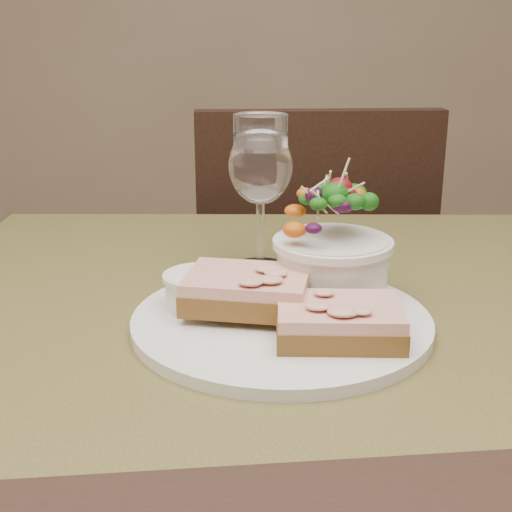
{
  "coord_description": "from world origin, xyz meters",
  "views": [
    {
      "loc": [
        -0.01,
        -0.69,
        1.04
      ],
      "look_at": [
        -0.01,
        0.01,
        0.81
      ],
      "focal_mm": 50.0,
      "sensor_mm": 36.0,
      "label": 1
    }
  ],
  "objects_px": {
    "chair_far": "(302,385)",
    "wine_glass": "(261,171)",
    "sandwich_front": "(339,321)",
    "ramekin": "(200,289)",
    "dinner_plate": "(281,321)",
    "salad_bowl": "(333,240)",
    "cafe_table": "(265,400)",
    "sandwich_back": "(247,290)"
  },
  "relations": [
    {
      "from": "sandwich_front",
      "to": "sandwich_back",
      "type": "bearing_deg",
      "value": 147.23
    },
    {
      "from": "chair_far",
      "to": "wine_glass",
      "type": "relative_size",
      "value": 5.14
    },
    {
      "from": "sandwich_back",
      "to": "wine_glass",
      "type": "xyz_separation_m",
      "value": [
        0.01,
        0.16,
        0.09
      ]
    },
    {
      "from": "chair_far",
      "to": "sandwich_front",
      "type": "height_order",
      "value": "chair_far"
    },
    {
      "from": "chair_far",
      "to": "sandwich_back",
      "type": "distance_m",
      "value": 0.87
    },
    {
      "from": "dinner_plate",
      "to": "sandwich_back",
      "type": "relative_size",
      "value": 2.22
    },
    {
      "from": "cafe_table",
      "to": "sandwich_back",
      "type": "height_order",
      "value": "sandwich_back"
    },
    {
      "from": "ramekin",
      "to": "cafe_table",
      "type": "bearing_deg",
      "value": 7.65
    },
    {
      "from": "sandwich_back",
      "to": "salad_bowl",
      "type": "bearing_deg",
      "value": 41.0
    },
    {
      "from": "sandwich_front",
      "to": "sandwich_back",
      "type": "relative_size",
      "value": 0.87
    },
    {
      "from": "dinner_plate",
      "to": "salad_bowl",
      "type": "relative_size",
      "value": 2.35
    },
    {
      "from": "cafe_table",
      "to": "sandwich_front",
      "type": "bearing_deg",
      "value": -50.5
    },
    {
      "from": "cafe_table",
      "to": "dinner_plate",
      "type": "distance_m",
      "value": 0.11
    },
    {
      "from": "sandwich_back",
      "to": "cafe_table",
      "type": "bearing_deg",
      "value": 62.33
    },
    {
      "from": "salad_bowl",
      "to": "cafe_table",
      "type": "bearing_deg",
      "value": -156.58
    },
    {
      "from": "dinner_plate",
      "to": "chair_far",
      "type": "bearing_deg",
      "value": 84.52
    },
    {
      "from": "chair_far",
      "to": "sandwich_front",
      "type": "distance_m",
      "value": 0.9
    },
    {
      "from": "chair_far",
      "to": "dinner_plate",
      "type": "relative_size",
      "value": 3.01
    },
    {
      "from": "sandwich_front",
      "to": "ramekin",
      "type": "xyz_separation_m",
      "value": [
        -0.13,
        0.07,
        0.0
      ]
    },
    {
      "from": "sandwich_front",
      "to": "ramekin",
      "type": "distance_m",
      "value": 0.15
    },
    {
      "from": "dinner_plate",
      "to": "wine_glass",
      "type": "xyz_separation_m",
      "value": [
        -0.02,
        0.17,
        0.12
      ]
    },
    {
      "from": "cafe_table",
      "to": "wine_glass",
      "type": "height_order",
      "value": "wine_glass"
    },
    {
      "from": "sandwich_front",
      "to": "salad_bowl",
      "type": "distance_m",
      "value": 0.12
    },
    {
      "from": "chair_far",
      "to": "wine_glass",
      "type": "distance_m",
      "value": 0.8
    },
    {
      "from": "cafe_table",
      "to": "ramekin",
      "type": "relative_size",
      "value": 11.43
    },
    {
      "from": "dinner_plate",
      "to": "sandwich_front",
      "type": "distance_m",
      "value": 0.07
    },
    {
      "from": "dinner_plate",
      "to": "wine_glass",
      "type": "bearing_deg",
      "value": 97.0
    },
    {
      "from": "sandwich_front",
      "to": "wine_glass",
      "type": "height_order",
      "value": "wine_glass"
    },
    {
      "from": "cafe_table",
      "to": "salad_bowl",
      "type": "distance_m",
      "value": 0.19
    },
    {
      "from": "sandwich_front",
      "to": "sandwich_back",
      "type": "distance_m",
      "value": 0.1
    },
    {
      "from": "wine_glass",
      "to": "salad_bowl",
      "type": "bearing_deg",
      "value": -54.92
    },
    {
      "from": "cafe_table",
      "to": "sandwich_front",
      "type": "height_order",
      "value": "sandwich_front"
    },
    {
      "from": "sandwich_front",
      "to": "ramekin",
      "type": "relative_size",
      "value": 1.68
    },
    {
      "from": "dinner_plate",
      "to": "sandwich_back",
      "type": "bearing_deg",
      "value": 166.06
    },
    {
      "from": "dinner_plate",
      "to": "salad_bowl",
      "type": "distance_m",
      "value": 0.11
    },
    {
      "from": "sandwich_front",
      "to": "chair_far",
      "type": "bearing_deg",
      "value": 89.79
    },
    {
      "from": "sandwich_back",
      "to": "salad_bowl",
      "type": "height_order",
      "value": "salad_bowl"
    },
    {
      "from": "chair_far",
      "to": "sandwich_front",
      "type": "relative_size",
      "value": 7.67
    },
    {
      "from": "dinner_plate",
      "to": "ramekin",
      "type": "distance_m",
      "value": 0.09
    },
    {
      "from": "sandwich_front",
      "to": "salad_bowl",
      "type": "xyz_separation_m",
      "value": [
        0.0,
        0.11,
        0.04
      ]
    },
    {
      "from": "ramekin",
      "to": "salad_bowl",
      "type": "height_order",
      "value": "salad_bowl"
    },
    {
      "from": "ramekin",
      "to": "chair_far",
      "type": "bearing_deg",
      "value": 77.63
    }
  ]
}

